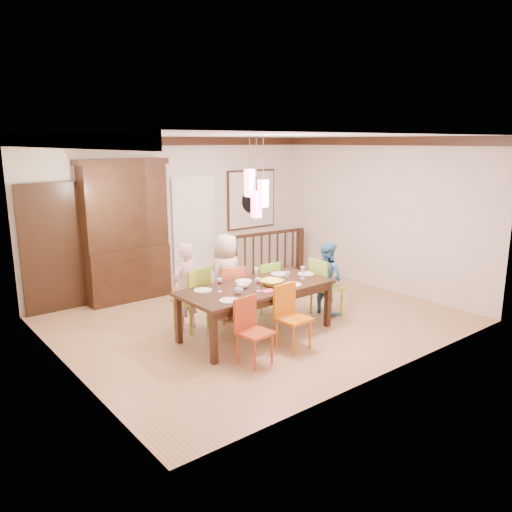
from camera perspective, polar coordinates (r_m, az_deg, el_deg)
floor at (r=8.15m, az=0.20°, el=-7.22°), size 6.00×6.00×0.00m
ceiling at (r=7.65m, az=0.22°, el=13.61°), size 6.00×6.00×0.00m
wall_back at (r=9.82m, az=-8.99°, el=4.83°), size 6.00×0.00×6.00m
wall_left at (r=6.38m, az=-21.31°, el=-0.28°), size 0.00×5.00×5.00m
wall_right at (r=9.91m, az=13.92°, el=4.68°), size 0.00×5.00×5.00m
crown_molding at (r=7.65m, az=0.22°, el=13.01°), size 6.00×5.00×0.16m
panel_door at (r=8.93m, az=-22.21°, el=0.60°), size 1.04×0.07×2.24m
white_doorway at (r=10.03m, az=-7.07°, el=2.74°), size 0.97×0.05×2.22m
painting at (r=10.77m, az=-0.52°, el=6.49°), size 1.25×0.06×1.25m
pendant_cluster at (r=7.04m, az=0.04°, el=7.20°), size 0.27×0.21×1.14m
dining_table at (r=7.33m, az=0.04°, el=-4.02°), size 2.31×1.07×0.75m
chair_far_left at (r=7.62m, az=-7.49°, el=-4.33°), size 0.53×0.53×0.98m
chair_far_mid at (r=7.97m, az=-3.14°, el=-3.78°), size 0.48×0.48×0.91m
chair_far_right at (r=8.31m, az=0.86°, el=-3.17°), size 0.42×0.42×0.88m
chair_near_left at (r=6.44m, az=-0.15°, el=-8.15°), size 0.43×0.43×0.86m
chair_near_mid at (r=6.90m, az=4.33°, el=-6.56°), size 0.42×0.42×0.89m
chair_end_right at (r=8.27m, az=8.11°, el=-3.03°), size 0.47×0.47×0.97m
china_hutch at (r=9.15m, az=-14.69°, el=2.79°), size 1.60×0.46×2.52m
balustrade at (r=10.54m, az=1.10°, el=0.29°), size 1.96×0.28×0.96m
person_far_left at (r=7.60m, az=-8.13°, el=-3.51°), size 0.57×0.47×1.35m
person_far_mid at (r=8.04m, az=-3.38°, el=-2.34°), size 0.78×0.62×1.39m
person_end_right at (r=8.36m, az=8.10°, el=-2.47°), size 0.46×0.59×1.21m
serving_bowl at (r=7.34m, az=1.82°, el=-3.05°), size 0.38×0.38×0.08m
small_bowl at (r=7.22m, az=-1.50°, el=-3.42°), size 0.20×0.20×0.06m
cup_left at (r=6.92m, az=-1.99°, el=-4.00°), size 0.12×0.12×0.09m
cup_right at (r=7.77m, az=3.59°, el=-2.13°), size 0.10×0.10×0.09m
plate_far_left at (r=7.11m, az=-6.08°, el=-3.92°), size 0.26×0.26×0.01m
plate_far_mid at (r=7.52m, az=-1.44°, el=-2.90°), size 0.26×0.26×0.01m
plate_far_right at (r=7.94m, az=2.66°, el=-2.05°), size 0.26×0.26×0.01m
plate_near_left at (r=6.64m, az=-3.11°, el=-5.09°), size 0.26×0.26×0.01m
plate_near_mid at (r=7.37m, az=4.20°, el=-3.28°), size 0.26×0.26×0.01m
plate_end_right at (r=7.97m, az=5.74°, el=-2.05°), size 0.26×0.26×0.01m
wine_glass_a at (r=7.03m, az=-4.18°, el=-3.33°), size 0.08×0.08×0.19m
wine_glass_b at (r=7.59m, az=0.05°, el=-2.07°), size 0.08×0.08×0.19m
wine_glass_c at (r=7.02m, az=0.26°, el=-3.32°), size 0.08×0.08×0.19m
wine_glass_d at (r=7.70m, az=5.37°, el=-1.91°), size 0.08×0.08×0.19m
napkin at (r=7.04m, az=1.43°, el=-4.03°), size 0.18×0.14×0.01m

